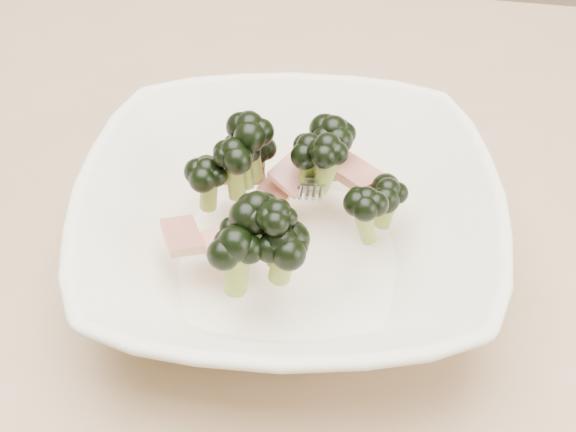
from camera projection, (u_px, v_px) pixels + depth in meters
The scene contains 2 objects.
dining_table at pixel (200, 280), 0.74m from camera, with size 1.20×0.80×0.75m.
broccoli_dish at pixel (287, 224), 0.59m from camera, with size 0.35×0.35×0.11m.
Camera 1 is at (0.17, -0.48, 1.20)m, focal length 50.00 mm.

